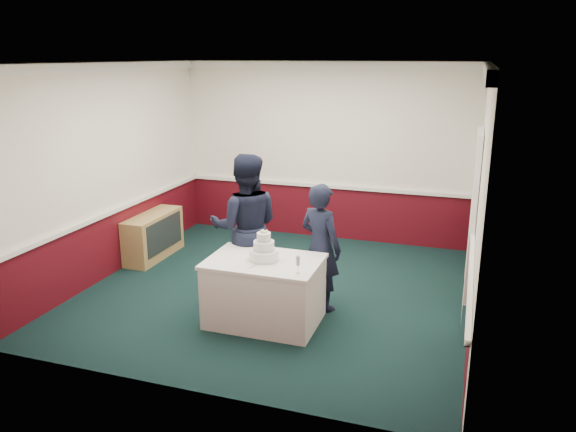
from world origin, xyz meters
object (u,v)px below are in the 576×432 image
(person_woman, at_px, (321,247))
(champagne_flute, at_px, (298,262))
(cake_table, at_px, (264,291))
(person_man, at_px, (246,227))
(wedding_cake, at_px, (264,251))
(sideboard, at_px, (154,236))
(cake_knife, at_px, (255,265))

(person_woman, bearing_deg, champagne_flute, 112.45)
(cake_table, bearing_deg, person_man, 127.53)
(wedding_cake, distance_m, champagne_flute, 0.57)
(wedding_cake, distance_m, person_man, 0.82)
(sideboard, relative_size, person_woman, 0.74)
(cake_knife, relative_size, person_woman, 0.14)
(champagne_flute, height_order, person_woman, person_woman)
(person_woman, bearing_deg, wedding_cake, 72.73)
(wedding_cake, height_order, person_man, person_man)
(cake_knife, distance_m, champagne_flute, 0.55)
(champagne_flute, height_order, person_man, person_man)
(wedding_cake, relative_size, person_woman, 0.23)
(cake_knife, bearing_deg, champagne_flute, 6.72)
(cake_table, xyz_separation_m, champagne_flute, (0.50, -0.28, 0.53))
(cake_table, bearing_deg, person_woman, 49.02)
(champagne_flute, distance_m, person_woman, 0.89)
(person_man, distance_m, person_woman, 1.03)
(champagne_flute, distance_m, person_man, 1.37)
(cake_table, distance_m, wedding_cake, 0.50)
(cake_table, distance_m, cake_knife, 0.44)
(champagne_flute, bearing_deg, sideboard, 148.10)
(cake_table, relative_size, wedding_cake, 3.63)
(sideboard, distance_m, wedding_cake, 2.96)
(cake_knife, relative_size, person_man, 0.12)
(cake_knife, bearing_deg, person_man, 134.21)
(person_man, bearing_deg, sideboard, -44.93)
(sideboard, xyz_separation_m, cake_knife, (2.42, -1.76, 0.44))
(wedding_cake, xyz_separation_m, champagne_flute, (0.50, -0.28, 0.03))
(sideboard, distance_m, person_man, 2.24)
(sideboard, bearing_deg, person_man, -24.93)
(sideboard, relative_size, cake_table, 0.91)
(cake_table, xyz_separation_m, person_woman, (0.52, 0.60, 0.40))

